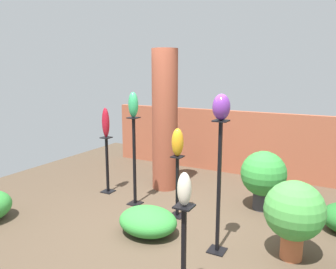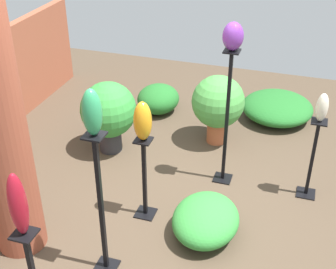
% 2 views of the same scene
% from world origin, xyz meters
% --- Properties ---
extents(ground_plane, '(8.00, 8.00, 0.00)m').
position_xyz_m(ground_plane, '(0.00, 0.00, 0.00)').
color(ground_plane, '#4C3D2D').
extents(brick_wall_back, '(5.60, 0.12, 1.30)m').
position_xyz_m(brick_wall_back, '(0.00, 2.79, 0.65)').
color(brick_wall_back, '#9E5138').
rests_on(brick_wall_back, ground).
extents(brick_pillar, '(0.45, 0.45, 2.46)m').
position_xyz_m(brick_pillar, '(-0.85, 1.35, 1.23)').
color(brick_pillar, brown).
rests_on(brick_pillar, ground).
extents(pedestal_jade, '(0.20, 0.20, 1.39)m').
position_xyz_m(pedestal_jade, '(-0.90, 0.45, 0.64)').
color(pedestal_jade, black).
rests_on(pedestal_jade, ground).
extents(pedestal_violet, '(0.20, 0.20, 1.55)m').
position_xyz_m(pedestal_violet, '(0.74, -0.26, 0.72)').
color(pedestal_violet, black).
rests_on(pedestal_violet, ground).
extents(pedestal_ivory, '(0.20, 0.20, 0.92)m').
position_xyz_m(pedestal_ivory, '(0.75, -1.19, 0.41)').
color(pedestal_ivory, black).
rests_on(pedestal_ivory, ground).
extents(pedestal_amber, '(0.20, 0.20, 0.90)m').
position_xyz_m(pedestal_amber, '(-0.10, 0.37, 0.41)').
color(pedestal_amber, black).
rests_on(pedestal_amber, ground).
extents(pedestal_ruby, '(0.20, 0.20, 0.98)m').
position_xyz_m(pedestal_ruby, '(-1.61, 0.67, 0.44)').
color(pedestal_ruby, black).
rests_on(pedestal_ruby, ground).
extents(art_vase_jade, '(0.15, 0.15, 0.38)m').
position_xyz_m(art_vase_jade, '(-0.90, 0.45, 1.58)').
color(art_vase_jade, '#2D9356').
rests_on(art_vase_jade, pedestal_jade).
extents(art_vase_violet, '(0.19, 0.21, 0.29)m').
position_xyz_m(art_vase_violet, '(0.74, -0.26, 1.70)').
color(art_vase_violet, '#6B2D8C').
rests_on(art_vase_violet, pedestal_violet).
extents(art_vase_ivory, '(0.13, 0.12, 0.30)m').
position_xyz_m(art_vase_ivory, '(0.75, -1.19, 1.07)').
color(art_vase_ivory, beige).
rests_on(art_vase_ivory, pedestal_ivory).
extents(art_vase_amber, '(0.17, 0.17, 0.40)m').
position_xyz_m(art_vase_amber, '(-0.10, 0.37, 1.10)').
color(art_vase_amber, orange).
rests_on(art_vase_amber, pedestal_amber).
extents(art_vase_ruby, '(0.13, 0.12, 0.50)m').
position_xyz_m(art_vase_ruby, '(-1.61, 0.67, 1.23)').
color(art_vase_ruby, maroon).
rests_on(art_vase_ruby, pedestal_ruby).
extents(potted_plant_mid_right, '(0.66, 0.66, 0.90)m').
position_xyz_m(potted_plant_mid_right, '(1.52, -0.00, 0.55)').
color(potted_plant_mid_right, '#B25B38').
rests_on(potted_plant_mid_right, ground).
extents(potted_plant_front_right, '(0.68, 0.68, 0.91)m').
position_xyz_m(potted_plant_front_right, '(0.92, 1.21, 0.54)').
color(potted_plant_front_right, '#2D2D33').
rests_on(potted_plant_front_right, ground).
extents(foliage_bed_rear, '(0.78, 0.64, 0.35)m').
position_xyz_m(foliage_bed_rear, '(-0.20, -0.29, 0.17)').
color(foliage_bed_rear, '#338C38').
rests_on(foliage_bed_rear, ground).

